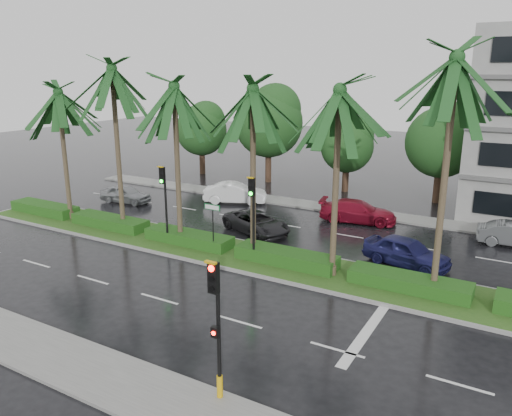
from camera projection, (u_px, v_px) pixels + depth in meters
The scene contains 17 objects.
ground at pixel (224, 261), 25.34m from camera, with size 120.00×120.00×0.00m, color black.
near_sidewalk at pixel (57, 356), 16.81m from camera, with size 40.00×2.40×0.12m, color slate.
far_sidewalk at pixel (318, 206), 35.34m from camera, with size 40.00×2.00×0.12m, color slate.
median at pixel (235, 254), 26.16m from camera, with size 36.00×4.00×0.15m.
hedge at pixel (235, 247), 26.06m from camera, with size 35.20×1.40×0.60m.
lane_markings at pixel (273, 276), 23.52m from camera, with size 34.00×13.06×0.01m.
palm_row at pixel (212, 95), 24.60m from camera, with size 26.30×4.20×10.50m.
signal_near at pixel (217, 325), 13.95m from camera, with size 0.34×0.45×4.36m.
signal_median_left at pixel (164, 193), 26.71m from camera, with size 0.34×0.42×4.36m.
signal_median_right at pixel (253, 207), 24.07m from camera, with size 0.34×0.42×4.36m.
street_sign at pixel (213, 216), 25.66m from camera, with size 0.95×0.09×2.60m.
bg_trees at pixel (337, 132), 39.21m from camera, with size 32.59×5.78×8.35m.
car_silver at pixel (125, 194), 36.32m from camera, with size 3.80×1.53×1.29m, color gray.
car_white at pixel (235, 193), 36.24m from camera, with size 4.50×1.57×1.48m, color white.
car_darkgrey at pixel (256, 223), 29.59m from camera, with size 4.60×2.12×1.28m, color black.
car_red at pixel (358, 211), 31.68m from camera, with size 4.82×1.96×1.40m, color maroon.
car_blue at pixel (406, 252), 24.57m from camera, with size 4.28×1.72×1.46m, color navy.
Camera 1 is at (13.23, -19.72, 9.39)m, focal length 35.00 mm.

